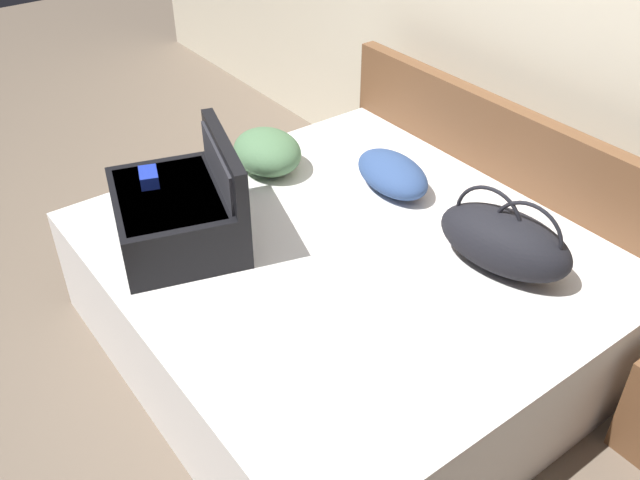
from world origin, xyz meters
The scene contains 8 objects.
ground_plane centered at (0.00, 0.00, 0.00)m, with size 12.00×12.00×0.00m, color #6B5B4C.
back_wall centered at (0.00, 1.65, 1.30)m, with size 8.00×0.10×2.60m, color beige.
bed centered at (0.00, 0.40, 0.27)m, with size 2.02×1.84×0.54m, color silver.
headboard centered at (0.00, 1.36, 0.46)m, with size 2.06×0.08×0.91m, color brown.
hard_case_large centered at (-0.47, -0.12, 0.68)m, with size 0.72×0.65×0.44m.
duffel_bag centered at (0.47, 0.82, 0.66)m, with size 0.61×0.40×0.34m.
pillow_near_headboard centered at (-0.24, 0.87, 0.62)m, with size 0.44×0.26×0.16m, color navy.
pillow_center_head centered at (-0.74, 0.50, 0.64)m, with size 0.38×0.31×0.20m, color #4C724C.
Camera 1 is at (1.79, -1.08, 2.26)m, focal length 38.74 mm.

